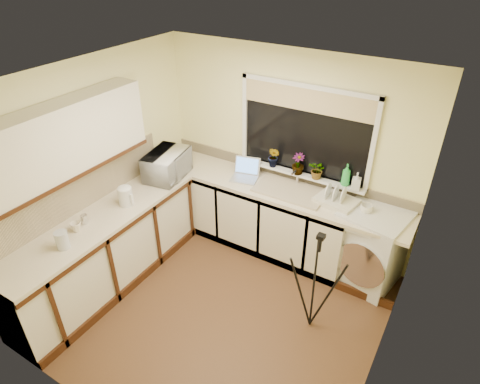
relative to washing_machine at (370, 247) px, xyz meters
name	(u,v)px	position (x,y,z in m)	size (l,w,h in m)	color
floor	(221,307)	(-1.18, -1.25, -0.46)	(3.20, 3.20, 0.00)	#543421
ceiling	(213,84)	(-1.18, -1.25, 1.99)	(3.20, 3.20, 0.00)	white
wall_back	(288,153)	(-1.18, 0.25, 0.76)	(3.20, 3.20, 0.00)	#F8F1A5
wall_front	(92,326)	(-1.18, -2.75, 0.76)	(3.20, 3.20, 0.00)	#F8F1A5
wall_left	(97,172)	(-2.78, -1.25, 0.76)	(3.00, 3.00, 0.00)	#F8F1A5
wall_right	(394,277)	(0.42, -1.25, 0.76)	(3.00, 3.00, 0.00)	#F8F1A5
base_cabinet_back	(251,212)	(-1.51, -0.05, -0.03)	(2.55, 0.60, 0.86)	silver
base_cabinet_left	(108,252)	(-2.48, -1.55, -0.03)	(0.54, 2.40, 0.86)	silver
worktop_back	(275,189)	(-1.18, -0.05, 0.42)	(3.20, 0.60, 0.04)	beige
worktop_left	(101,219)	(-2.48, -1.55, 0.42)	(0.60, 2.40, 0.04)	beige
upper_cabinet	(60,142)	(-2.62, -1.70, 1.34)	(0.28, 1.90, 0.70)	silver
splashback_left	(77,192)	(-2.77, -1.55, 0.66)	(0.02, 2.40, 0.45)	beige
splashback_back	(286,172)	(-1.18, 0.24, 0.51)	(3.20, 0.02, 0.14)	beige
window_glass	(305,131)	(-0.98, 0.24, 1.09)	(1.50, 0.02, 1.00)	black
window_blind	(307,100)	(-0.98, 0.21, 1.46)	(1.50, 0.02, 0.25)	tan
windowsill	(299,173)	(-0.98, 0.18, 0.57)	(1.60, 0.14, 0.03)	white
sink	(290,191)	(-0.98, -0.05, 0.45)	(0.82, 0.46, 0.03)	tan
faucet	(298,176)	(-0.98, 0.13, 0.56)	(0.03, 0.03, 0.24)	silver
washing_machine	(370,247)	(0.00, 0.00, 0.00)	(0.65, 0.63, 0.93)	silver
laptop	(246,173)	(-1.61, -0.02, 0.50)	(0.38, 0.37, 0.23)	#ACACB4
kettle	(126,197)	(-2.42, -1.22, 0.54)	(0.16, 0.16, 0.21)	silver
dish_rack	(336,201)	(-0.44, -0.02, 0.47)	(0.44, 0.33, 0.07)	beige
tripod	(315,283)	(-0.27, -0.96, 0.12)	(0.57, 0.57, 1.16)	black
glass_jug	(62,240)	(-2.41, -2.07, 0.53)	(0.12, 0.12, 0.18)	#B6B9C2
steel_jar	(84,219)	(-2.54, -1.70, 0.49)	(0.07, 0.07, 0.10)	silver
microwave	(167,165)	(-2.43, -0.50, 0.60)	(0.59, 0.40, 0.33)	silver
plant_b	(274,157)	(-1.31, 0.14, 0.72)	(0.14, 0.12, 0.26)	#999999
plant_c	(298,164)	(-0.99, 0.14, 0.71)	(0.14, 0.14, 0.26)	#999999
plant_d	(318,170)	(-0.75, 0.15, 0.70)	(0.20, 0.17, 0.22)	#999999
soap_bottle_green	(346,175)	(-0.43, 0.17, 0.71)	(0.10, 0.10, 0.26)	green
soap_bottle_clear	(356,181)	(-0.30, 0.14, 0.69)	(0.09, 0.09, 0.20)	#999999
cup_back	(366,209)	(-0.11, -0.03, 0.49)	(0.13, 0.13, 0.11)	white
cup_left	(76,227)	(-2.51, -1.83, 0.49)	(0.11, 0.11, 0.10)	beige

